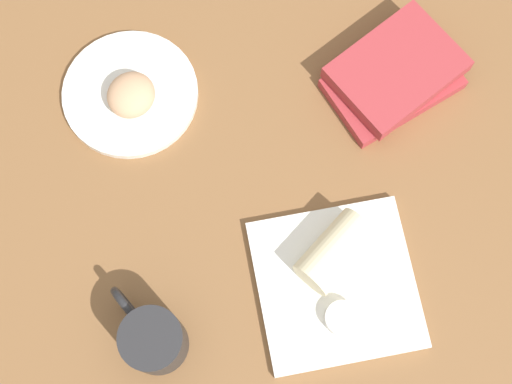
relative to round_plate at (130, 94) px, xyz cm
name	(u,v)px	position (x,y,z in cm)	size (l,w,h in cm)	color
dining_table	(243,209)	(14.25, -22.06, -2.70)	(110.00, 90.00, 4.00)	brown
round_plate	(130,94)	(0.00, 0.00, 0.00)	(22.11, 22.11, 1.40)	white
scone_pastry	(131,95)	(0.33, -1.64, 2.97)	(7.97, 7.53, 4.53)	tan
square_plate	(336,285)	(25.60, -37.27, 0.10)	(23.51, 23.51, 1.60)	white
sauce_cup	(342,318)	(25.04, -42.54, 2.04)	(5.13, 5.13, 2.10)	silver
breakfast_wrap	(335,252)	(26.04, -33.07, 4.13)	(6.46, 6.46, 11.88)	beige
book_stack	(395,75)	(42.51, -6.36, 1.93)	(24.44, 21.83, 5.18)	#A53338
coffee_mug	(152,339)	(-2.39, -40.19, 4.60)	(9.73, 13.54, 10.38)	#262628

